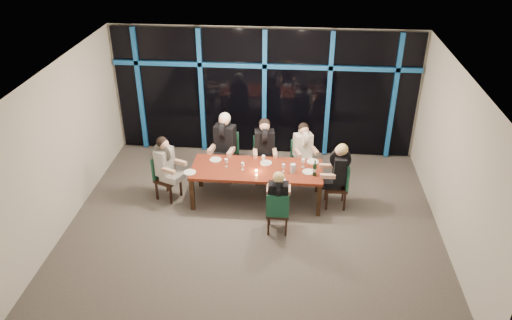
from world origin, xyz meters
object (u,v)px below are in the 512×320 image
object	(u,v)px
chair_near_mid	(278,211)
chair_far_mid	(264,156)
diner_far_mid	(265,142)
diner_end_left	(166,159)
chair_end_left	(164,175)
diner_near_mid	(278,192)
diner_far_right	(304,144)
wine_bottle	(315,170)
chair_far_right	(302,157)
chair_far_left	(226,152)
chair_end_right	(340,183)
dining_table	(257,171)
diner_end_right	(338,166)
diner_far_left	(224,137)
water_pitcher	(293,168)

from	to	relation	value
chair_near_mid	chair_far_mid	bearing A→B (deg)	-78.77
diner_far_mid	diner_end_left	size ratio (longest dim) A/B	1.05
chair_end_left	diner_near_mid	size ratio (longest dim) A/B	1.10
diner_far_right	wine_bottle	distance (m)	1.08
chair_far_mid	chair_far_right	xyz separation A→B (m)	(0.80, 0.10, -0.04)
chair_far_left	wine_bottle	size ratio (longest dim) A/B	3.20
chair_end_left	chair_end_right	world-z (taller)	chair_end_right
chair_far_mid	dining_table	bearing A→B (deg)	-102.90
chair_end_right	wine_bottle	bearing A→B (deg)	-78.05
diner_far_right	diner_near_mid	world-z (taller)	diner_far_right
diner_far_right	diner_end_right	size ratio (longest dim) A/B	0.96
chair_end_left	diner_far_left	size ratio (longest dim) A/B	0.92
chair_far_left	chair_far_right	world-z (taller)	chair_far_left
chair_far_mid	diner_near_mid	distance (m)	1.90
chair_near_mid	water_pitcher	bearing A→B (deg)	-104.53
dining_table	chair_near_mid	size ratio (longest dim) A/B	2.96
chair_far_left	chair_far_mid	distance (m)	0.83
diner_near_mid	water_pitcher	distance (m)	0.90
chair_far_left	chair_far_right	size ratio (longest dim) A/B	1.15
wine_bottle	diner_end_right	bearing A→B (deg)	15.24
diner_end_right	water_pitcher	bearing A→B (deg)	-87.41
chair_near_mid	diner_far_mid	world-z (taller)	diner_far_mid
diner_near_mid	diner_end_left	bearing A→B (deg)	-22.09
diner_far_left	diner_near_mid	distance (m)	2.19
diner_far_mid	diner_near_mid	size ratio (longest dim) A/B	1.13
dining_table	diner_end_right	size ratio (longest dim) A/B	2.82
diner_far_right	diner_near_mid	xyz separation A→B (m)	(-0.45, -1.87, -0.03)
chair_far_left	diner_near_mid	xyz separation A→B (m)	(1.21, -1.89, 0.26)
chair_end_left	diner_end_left	world-z (taller)	diner_end_left
diner_end_right	diner_near_mid	xyz separation A→B (m)	(-1.11, -0.93, -0.06)
chair_far_right	diner_end_left	size ratio (longest dim) A/B	1.00
chair_far_mid	diner_far_left	xyz separation A→B (m)	(-0.84, -0.04, 0.44)
diner_far_mid	chair_end_right	bearing A→B (deg)	-35.08
chair_end_right	wine_bottle	world-z (taller)	wine_bottle
chair_far_mid	chair_far_left	bearing A→B (deg)	169.59
diner_far_left	water_pitcher	distance (m)	1.75
dining_table	chair_near_mid	distance (m)	1.17
chair_end_left	water_pitcher	size ratio (longest dim) A/B	4.94
chair_near_mid	dining_table	bearing A→B (deg)	-66.09
dining_table	diner_far_right	bearing A→B (deg)	44.02
dining_table	wine_bottle	bearing A→B (deg)	-8.87
water_pitcher	diner_far_left	bearing A→B (deg)	151.15
chair_far_mid	diner_near_mid	size ratio (longest dim) A/B	1.16
diner_far_mid	water_pitcher	xyz separation A→B (m)	(0.62, -0.89, -0.10)
chair_end_right	diner_end_left	distance (m)	3.49
dining_table	diner_far_left	world-z (taller)	diner_far_left
chair_end_right	diner_far_right	world-z (taller)	diner_far_right
chair_end_right	wine_bottle	size ratio (longest dim) A/B	2.89
chair_far_left	diner_end_right	world-z (taller)	diner_end_right
chair_far_left	chair_near_mid	world-z (taller)	chair_far_left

